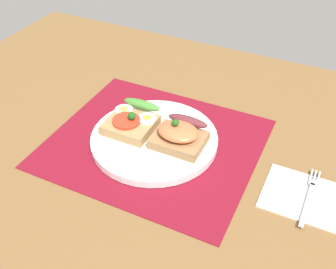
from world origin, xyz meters
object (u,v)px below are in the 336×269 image
(sandwich_salmon, at_px, (180,135))
(fork, at_px, (310,195))
(sandwich_egg_tomato, at_px, (132,121))
(napkin, at_px, (303,196))
(plate, at_px, (154,139))

(sandwich_salmon, bearing_deg, fork, -4.04)
(sandwich_egg_tomato, height_order, sandwich_salmon, sandwich_salmon)
(napkin, relative_size, fork, 0.96)
(plate, xyz_separation_m, napkin, (0.30, -0.02, -0.01))
(napkin, bearing_deg, sandwich_salmon, 175.27)
(sandwich_salmon, bearing_deg, plate, -175.76)
(sandwich_egg_tomato, xyz_separation_m, sandwich_salmon, (0.11, -0.00, 0.00))
(plate, distance_m, sandwich_egg_tomato, 0.06)
(fork, bearing_deg, plate, 177.38)
(plate, distance_m, sandwich_salmon, 0.06)
(napkin, bearing_deg, plate, 176.85)
(sandwich_egg_tomato, distance_m, fork, 0.36)
(plate, xyz_separation_m, fork, (0.31, -0.01, -0.00))
(sandwich_salmon, distance_m, napkin, 0.25)
(plate, bearing_deg, sandwich_egg_tomato, 170.94)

